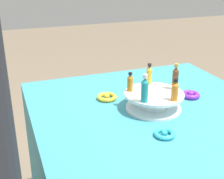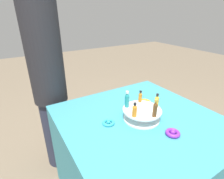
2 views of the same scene
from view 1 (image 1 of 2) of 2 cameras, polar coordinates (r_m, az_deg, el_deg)
name	(u,v)px [view 1 (image 1 of 2)]	position (r m, az deg, el deg)	size (l,w,h in m)	color
display_stand	(154,100)	(1.38, 7.63, -1.98)	(0.26, 0.26, 0.08)	white
bottle_amber	(130,83)	(1.36, 3.33, 1.29)	(0.03, 0.03, 0.09)	#AD6B19
bottle_teal	(145,89)	(1.26, 6.00, 0.02)	(0.03, 0.03, 0.12)	teal
bottle_orange	(175,90)	(1.29, 11.41, -0.17)	(0.03, 0.03, 0.09)	orange
bottle_brown	(175,78)	(1.40, 11.51, 2.16)	(0.03, 0.03, 0.12)	brown
bottle_gold	(149,75)	(1.45, 6.80, 2.71)	(0.03, 0.03, 0.10)	gold
ribbon_bow_teal	(164,134)	(1.19, 9.56, -8.00)	(0.08, 0.08, 0.02)	#2DB7CC
ribbon_bow_purple	(191,95)	(1.54, 14.18, -0.93)	(0.09, 0.09, 0.03)	purple
ribbon_bow_gold	(107,97)	(1.48, -0.95, -1.39)	(0.09, 0.09, 0.03)	gold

